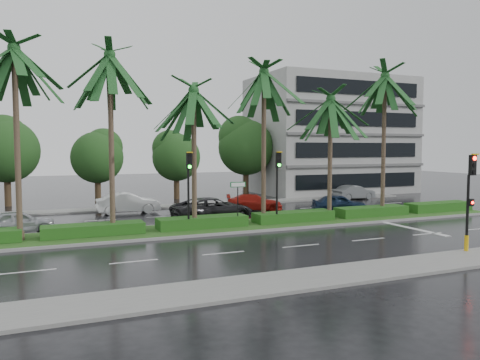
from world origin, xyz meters
name	(u,v)px	position (x,y,z in m)	size (l,w,h in m)	color
ground	(257,229)	(0.00, 0.00, 0.00)	(120.00, 120.00, 0.00)	black
near_sidewalk	(371,271)	(0.00, -10.20, 0.06)	(40.00, 2.40, 0.12)	slate
far_sidewalk	(195,205)	(0.00, 12.00, 0.06)	(40.00, 2.00, 0.12)	slate
median	(250,225)	(0.00, 1.00, 0.08)	(36.00, 4.00, 0.15)	gray
hedge	(250,219)	(0.00, 1.00, 0.45)	(35.20, 1.40, 0.60)	#1E4714
lane_markings	(306,227)	(3.04, -0.43, 0.01)	(34.00, 13.06, 0.01)	silver
palm_row	(230,86)	(-1.25, 1.02, 8.28)	(26.30, 4.20, 10.24)	#3F2E24
signal_near	(470,198)	(6.00, -9.39, 2.50)	(0.34, 0.45, 4.36)	black
signal_median_left	(189,179)	(-4.00, 0.30, 3.00)	(0.34, 0.42, 4.36)	black
signal_median_right	(278,177)	(1.50, 0.30, 3.00)	(0.34, 0.42, 4.36)	black
street_sign	(238,193)	(-1.00, 0.48, 2.12)	(0.95, 0.09, 2.60)	black
bg_trees	(175,150)	(-0.14, 17.59, 4.55)	(32.82, 5.43, 7.84)	#392B1A
building	(330,136)	(17.00, 18.00, 6.00)	(16.00, 10.00, 12.00)	gray
car_silver	(19,222)	(-12.67, 4.00, 0.64)	(3.74, 1.51, 1.28)	#B6B8BF
car_white	(128,203)	(-5.74, 9.64, 0.74)	(4.49, 1.56, 1.48)	silver
car_darkgrey	(213,209)	(-1.24, 4.14, 0.75)	(5.40, 2.49, 1.50)	black
car_red	(254,202)	(3.26, 7.44, 0.61)	(4.21, 1.71, 1.22)	#A21911
car_blue	(339,203)	(8.50, 4.00, 0.66)	(3.90, 1.57, 1.33)	#152641
car_grey	(354,192)	(14.64, 10.49, 0.66)	(4.02, 1.40, 1.32)	#5C5F61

